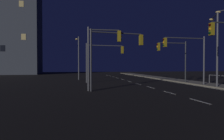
{
  "coord_description": "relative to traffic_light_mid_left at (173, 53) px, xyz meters",
  "views": [
    {
      "loc": [
        -7.46,
        -1.81,
        2.14
      ],
      "look_at": [
        -1.37,
        31.04,
        1.5
      ],
      "focal_mm": 31.6,
      "sensor_mm": 36.0,
      "label": 1
    }
  ],
  "objects": [
    {
      "name": "street_lamp_far_end",
      "position": [
        1.74,
        -5.61,
        0.76
      ],
      "size": [
        1.17,
        2.19,
        7.34
      ],
      "color": "#4C4C51",
      "rests_on": "sidewalk_right"
    },
    {
      "name": "traffic_light_far_center",
      "position": [
        -8.77,
        -6.24,
        -0.02
      ],
      "size": [
        4.96,
        0.8,
        5.32
      ],
      "color": "#38383D",
      "rests_on": "ground"
    },
    {
      "name": "traffic_light_mid_left",
      "position": [
        0.0,
        0.0,
        0.0
      ],
      "size": [
        4.07,
        0.34,
        5.22
      ],
      "color": "#2D3033",
      "rests_on": "sidewalk_right"
    },
    {
      "name": "ground_plane",
      "position": [
        -4.76,
        -3.95,
        -3.83
      ],
      "size": [
        112.0,
        112.0,
        0.0
      ],
      "primitive_type": "plane",
      "color": "black",
      "rests_on": "ground"
    },
    {
      "name": "traffic_light_far_left",
      "position": [
        -0.44,
        -3.76,
        0.1
      ],
      "size": [
        4.98,
        0.34,
        5.29
      ],
      "color": "#4C4C51",
      "rests_on": "sidewalk_right"
    },
    {
      "name": "traffic_light_far_right",
      "position": [
        -9.91,
        -6.24,
        0.02
      ],
      "size": [
        3.01,
        0.43,
        5.55
      ],
      "color": "#4C4C51",
      "rests_on": "ground"
    },
    {
      "name": "lane_markings_center",
      "position": [
        -4.76,
        -0.45,
        -3.82
      ],
      "size": [
        0.14,
        50.0,
        0.01
      ],
      "color": "silver",
      "rests_on": "ground"
    },
    {
      "name": "sidewalk_right",
      "position": [
        2.51,
        -3.95,
        -3.76
      ],
      "size": [
        2.88,
        77.0,
        0.14
      ],
      "primitive_type": "cube",
      "color": "gray",
      "rests_on": "ground"
    },
    {
      "name": "street_lamp_median",
      "position": [
        -11.77,
        8.62,
        0.29
      ],
      "size": [
        0.64,
        1.51,
        6.85
      ],
      "color": "#4C4C51",
      "rests_on": "ground"
    },
    {
      "name": "traffic_light_overhead_east",
      "position": [
        -8.53,
        2.45,
        -0.15
      ],
      "size": [
        5.14,
        0.58,
        5.12
      ],
      "color": "#4C4C51",
      "rests_on": "ground"
    },
    {
      "name": "lane_edge_line",
      "position": [
        0.82,
        1.05,
        -3.82
      ],
      "size": [
        0.14,
        53.0,
        0.01
      ],
      "color": "silver",
      "rests_on": "ground"
    }
  ]
}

